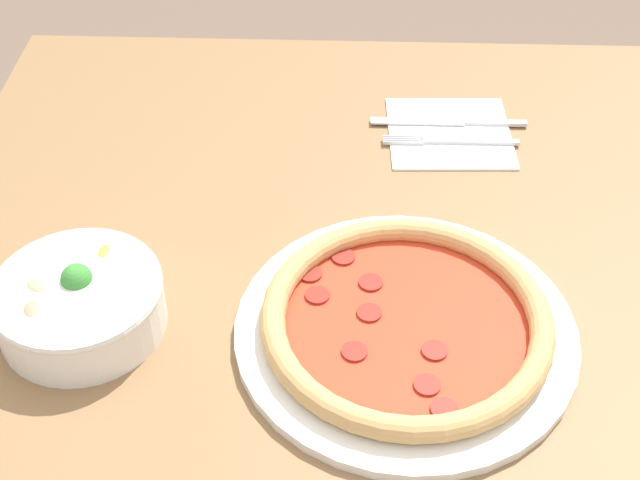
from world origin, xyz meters
TOP-DOWN VIEW (x-y plane):
  - dining_table at (0.00, 0.00)m, footprint 1.22×0.98m
  - pizza at (0.01, -0.07)m, footprint 0.35×0.35m
  - bowl at (0.02, 0.27)m, footprint 0.17×0.17m
  - napkin at (0.37, -0.14)m, footprint 0.17×0.17m
  - fork at (0.35, -0.14)m, footprint 0.01×0.18m
  - knife at (0.39, -0.15)m, footprint 0.01×0.21m

SIDE VIEW (x-z plane):
  - dining_table at x=0.00m, z-range 0.28..1.03m
  - napkin at x=0.37m, z-range 0.75..0.75m
  - knife at x=0.39m, z-range 0.75..0.76m
  - fork at x=0.35m, z-range 0.75..0.76m
  - pizza at x=0.01m, z-range 0.75..0.79m
  - bowl at x=0.02m, z-range 0.75..0.82m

